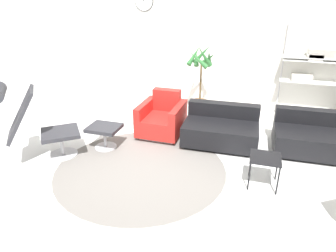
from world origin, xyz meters
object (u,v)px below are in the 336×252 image
object	(u,v)px
armchair_red	(162,119)
side_table	(265,160)
couch_second	(305,137)
potted_plant	(201,81)
lounge_chair	(31,118)
ottoman	(104,131)
shelf_unit	(314,64)
couch_low	(221,130)

from	to	relation	value
armchair_red	side_table	bearing A→B (deg)	147.80
couch_second	potted_plant	bearing A→B (deg)	-31.27
lounge_chair	ottoman	size ratio (longest dim) A/B	2.39
lounge_chair	side_table	world-z (taller)	lounge_chair
shelf_unit	ottoman	bearing A→B (deg)	-144.26
ottoman	shelf_unit	bearing A→B (deg)	35.74
lounge_chair	potted_plant	size ratio (longest dim) A/B	0.83
couch_low	potted_plant	bearing A→B (deg)	-64.96
couch_low	ottoman	bearing A→B (deg)	20.74
couch_second	side_table	bearing A→B (deg)	60.47
ottoman	couch_second	world-z (taller)	couch_second
potted_plant	couch_low	bearing A→B (deg)	-63.52
side_table	potted_plant	size ratio (longest dim) A/B	0.29
potted_plant	couch_second	bearing A→B (deg)	-29.83
armchair_red	couch_second	world-z (taller)	armchair_red
shelf_unit	side_table	bearing A→B (deg)	-106.40
couch_low	side_table	size ratio (longest dim) A/B	2.95
shelf_unit	lounge_chair	bearing A→B (deg)	-143.65
couch_second	side_table	xyz separation A→B (m)	(-0.63, -1.19, 0.13)
side_table	shelf_unit	bearing A→B (deg)	73.60
ottoman	side_table	world-z (taller)	side_table
ottoman	armchair_red	xyz separation A→B (m)	(0.74, 0.80, -0.02)
lounge_chair	side_table	xyz separation A→B (m)	(3.33, 0.30, -0.32)
ottoman	couch_low	distance (m)	1.95
lounge_chair	couch_second	xyz separation A→B (m)	(3.96, 1.49, -0.45)
ottoman	side_table	bearing A→B (deg)	-7.94
couch_second	potted_plant	distance (m)	2.30
side_table	shelf_unit	xyz separation A→B (m)	(0.81, 2.74, 0.73)
shelf_unit	couch_low	bearing A→B (deg)	-132.51
ottoman	couch_low	bearing A→B (deg)	22.18
ottoman	potted_plant	world-z (taller)	potted_plant
couch_low	shelf_unit	size ratio (longest dim) A/B	0.66
couch_second	potted_plant	size ratio (longest dim) A/B	0.68
ottoman	side_table	size ratio (longest dim) A/B	1.21
lounge_chair	couch_low	distance (m)	2.99
lounge_chair	armchair_red	world-z (taller)	lounge_chair
couch_low	couch_second	distance (m)	1.35
ottoman	potted_plant	xyz separation A→B (m)	(1.20, 1.96, 0.43)
side_table	shelf_unit	world-z (taller)	shelf_unit
lounge_chair	ottoman	distance (m)	1.11
potted_plant	armchair_red	bearing A→B (deg)	-111.68
couch_low	side_table	bearing A→B (deg)	121.75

